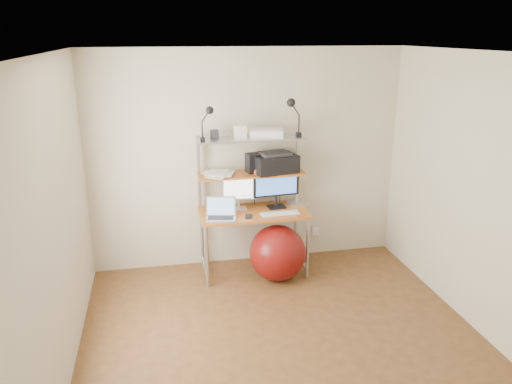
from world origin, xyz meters
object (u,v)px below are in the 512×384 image
exercise_ball (277,253)px  monitor_black (276,184)px  printer (275,163)px  laptop (221,214)px  monitor_silver (239,190)px

exercise_ball → monitor_black: bearing=80.2°
printer → exercise_ball: 1.01m
printer → exercise_ball: printer is taller
monitor_black → laptop: (-0.66, -0.22, -0.22)m
printer → laptop: bearing=-170.7°
monitor_silver → exercise_ball: monitor_silver is taller
monitor_black → printer: size_ratio=1.00×
monitor_black → exercise_ball: (-0.06, -0.32, -0.70)m
monitor_silver → exercise_ball: (0.37, -0.34, -0.65)m
monitor_silver → exercise_ball: 0.82m
laptop → printer: (0.65, 0.25, 0.47)m
monitor_silver → printer: printer is taller
monitor_silver → laptop: bearing=-130.6°
printer → exercise_ball: size_ratio=0.85×
monitor_silver → printer: (0.41, 0.00, 0.30)m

